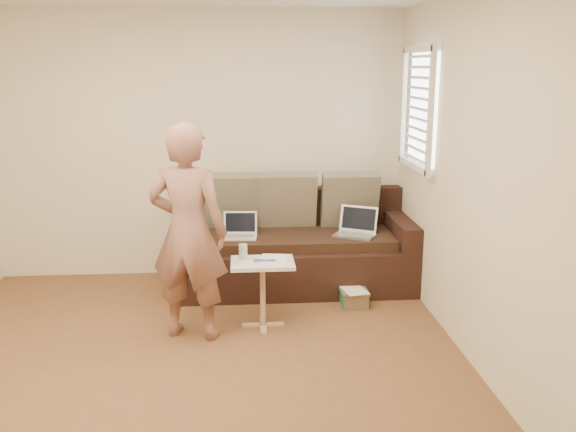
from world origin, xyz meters
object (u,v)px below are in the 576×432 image
object	(u,v)px
side_table	(263,294)
striped_box	(354,298)
sofa	(295,243)
laptop_white	(240,238)
person	(188,232)
drinking_glass	(243,252)
laptop_silver	(355,236)

from	to	relation	value
side_table	striped_box	distance (m)	0.92
sofa	laptop_white	world-z (taller)	sofa
laptop_white	person	distance (m)	1.07
drinking_glass	striped_box	world-z (taller)	drinking_glass
laptop_silver	striped_box	world-z (taller)	laptop_silver
drinking_glass	striped_box	size ratio (longest dim) A/B	0.50
side_table	striped_box	bearing A→B (deg)	24.14
person	striped_box	world-z (taller)	person
person	laptop_white	bearing A→B (deg)	-96.21
person	striped_box	xyz separation A→B (m)	(1.38, 0.50, -0.76)
striped_box	sofa	bearing A→B (deg)	129.17
laptop_white	drinking_glass	xyz separation A→B (m)	(0.03, -0.74, 0.09)
person	drinking_glass	world-z (taller)	person
side_table	drinking_glass	bearing A→B (deg)	153.06
person	drinking_glass	bearing A→B (deg)	-137.42
laptop_silver	drinking_glass	bearing A→B (deg)	-117.06
laptop_white	side_table	bearing A→B (deg)	-73.89
laptop_white	striped_box	size ratio (longest dim) A/B	1.30
laptop_silver	person	distance (m)	1.75
sofa	laptop_white	xyz separation A→B (m)	(-0.53, -0.12, 0.10)
laptop_white	drinking_glass	size ratio (longest dim) A/B	2.59
laptop_silver	side_table	world-z (taller)	laptop_silver
person	side_table	xyz separation A→B (m)	(0.56, 0.13, -0.56)
laptop_silver	drinking_glass	distance (m)	1.27
person	drinking_glass	xyz separation A→B (m)	(0.41, 0.21, -0.23)
sofa	laptop_silver	distance (m)	0.57
person	striped_box	bearing A→B (deg)	-144.33
person	striped_box	size ratio (longest dim) A/B	7.01
sofa	laptop_white	bearing A→B (deg)	-166.94
sofa	drinking_glass	bearing A→B (deg)	-120.08
person	side_table	distance (m)	0.81
person	side_table	world-z (taller)	person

